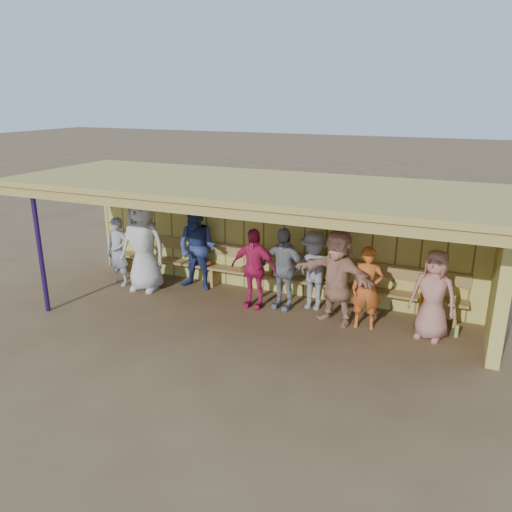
# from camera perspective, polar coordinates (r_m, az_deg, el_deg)

# --- Properties ---
(ground) EXTENTS (90.00, 90.00, 0.00)m
(ground) POSITION_cam_1_polar(r_m,az_deg,el_deg) (9.51, -0.85, -6.63)
(ground) COLOR brown
(ground) RESTS_ON ground
(player_a) EXTENTS (0.57, 0.39, 1.49)m
(player_a) POSITION_cam_1_polar(r_m,az_deg,el_deg) (11.11, -15.50, 0.48)
(player_a) COLOR #9B9DA4
(player_a) RESTS_ON ground
(player_b) EXTENTS (1.03, 0.73, 2.00)m
(player_b) POSITION_cam_1_polar(r_m,az_deg,el_deg) (10.62, -12.80, 1.33)
(player_b) COLOR silver
(player_b) RESTS_ON ground
(player_c) EXTENTS (0.88, 0.68, 1.80)m
(player_c) POSITION_cam_1_polar(r_m,az_deg,el_deg) (10.50, -6.74, 0.90)
(player_c) COLOR navy
(player_c) RESTS_ON ground
(player_d) EXTENTS (0.93, 0.40, 1.57)m
(player_d) POSITION_cam_1_polar(r_m,az_deg,el_deg) (9.57, -0.31, -1.39)
(player_d) COLOR #CF2156
(player_d) RESTS_ON ground
(player_e) EXTENTS (1.00, 0.58, 1.54)m
(player_e) POSITION_cam_1_polar(r_m,az_deg,el_deg) (9.53, 6.64, -1.68)
(player_e) COLOR gray
(player_e) RESTS_ON ground
(player_f) EXTENTS (1.70, 1.04, 1.74)m
(player_f) POSITION_cam_1_polar(r_m,az_deg,el_deg) (9.00, 9.25, -2.31)
(player_f) COLOR tan
(player_f) RESTS_ON ground
(player_g) EXTENTS (0.59, 0.45, 1.48)m
(player_g) POSITION_cam_1_polar(r_m,az_deg,el_deg) (8.91, 12.58, -3.63)
(player_g) COLOR #CA5B20
(player_g) RESTS_ON ground
(player_h) EXTENTS (0.86, 0.66, 1.56)m
(player_h) POSITION_cam_1_polar(r_m,az_deg,el_deg) (8.82, 19.61, -4.22)
(player_h) COLOR #B67366
(player_h) RESTS_ON ground
(player_extra) EXTENTS (0.99, 0.54, 1.60)m
(player_extra) POSITION_cam_1_polar(r_m,az_deg,el_deg) (9.50, 3.10, -1.45)
(player_extra) COLOR gray
(player_extra) RESTS_ON ground
(dugout_structure) EXTENTS (8.80, 3.20, 2.50)m
(dugout_structure) POSITION_cam_1_polar(r_m,az_deg,el_deg) (9.41, 3.00, 4.03)
(dugout_structure) COLOR #C7BA55
(dugout_structure) RESTS_ON ground
(bench) EXTENTS (7.60, 0.34, 0.93)m
(bench) POSITION_cam_1_polar(r_m,az_deg,el_deg) (10.26, 1.71, -1.58)
(bench) COLOR #A18345
(bench) RESTS_ON ground
(dugout_equipment) EXTENTS (5.31, 0.62, 0.80)m
(dugout_equipment) POSITION_cam_1_polar(r_m,az_deg,el_deg) (10.13, 1.89, -2.06)
(dugout_equipment) COLOR orange
(dugout_equipment) RESTS_ON ground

